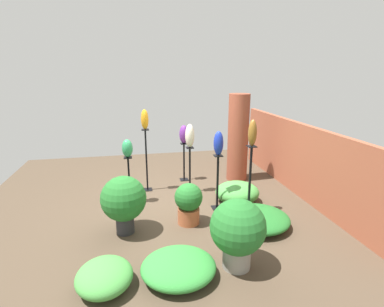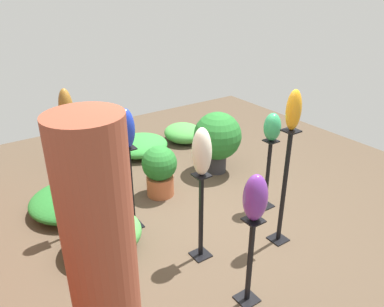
% 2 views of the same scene
% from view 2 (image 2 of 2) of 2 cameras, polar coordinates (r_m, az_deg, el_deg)
% --- Properties ---
extents(ground_plane, '(8.00, 8.00, 0.00)m').
position_cam_2_polar(ground_plane, '(4.91, 0.25, -9.93)').
color(ground_plane, '#4C3D2D').
extents(brick_pillar, '(0.50, 0.50, 2.11)m').
position_cam_2_polar(brick_pillar, '(2.81, -13.64, -14.89)').
color(brick_pillar, brown).
rests_on(brick_pillar, ground).
extents(pedestal_jade, '(0.20, 0.20, 0.98)m').
position_cam_2_polar(pedestal_jade, '(5.04, 11.41, -3.61)').
color(pedestal_jade, black).
rests_on(pedestal_jade, ground).
extents(pedestal_cobalt, '(0.20, 0.20, 1.09)m').
position_cam_2_polar(pedestal_cobalt, '(4.57, -9.18, -5.85)').
color(pedestal_cobalt, black).
rests_on(pedestal_cobalt, ground).
extents(pedestal_ivory, '(0.20, 0.20, 1.03)m').
position_cam_2_polar(pedestal_ivory, '(4.08, 1.37, -10.20)').
color(pedestal_ivory, black).
rests_on(pedestal_ivory, ground).
extents(pedestal_bronze, '(0.20, 0.20, 1.31)m').
position_cam_2_polar(pedestal_bronze, '(4.59, -16.96, -4.99)').
color(pedestal_bronze, black).
rests_on(pedestal_bronze, ground).
extents(pedestal_violet, '(0.20, 0.20, 0.94)m').
position_cam_2_polar(pedestal_violet, '(3.64, 8.77, -16.53)').
color(pedestal_violet, black).
rests_on(pedestal_violet, ground).
extents(pedestal_amber, '(0.20, 0.20, 1.40)m').
position_cam_2_polar(pedestal_amber, '(4.33, 13.78, -5.84)').
color(pedestal_amber, black).
rests_on(pedestal_amber, ground).
extents(art_vase_jade, '(0.22, 0.21, 0.36)m').
position_cam_2_polar(art_vase_jade, '(4.74, 12.14, 3.98)').
color(art_vase_jade, '#2D9356').
rests_on(art_vase_jade, pedestal_jade).
extents(art_vase_cobalt, '(0.20, 0.18, 0.46)m').
position_cam_2_polar(art_vase_cobalt, '(4.21, -9.95, 3.79)').
color(art_vase_cobalt, '#192D9E').
rests_on(art_vase_cobalt, pedestal_cobalt).
extents(art_vase_ivory, '(0.21, 0.19, 0.51)m').
position_cam_2_polar(art_vase_ivory, '(3.66, 1.50, 0.26)').
color(art_vase_ivory, beige).
rests_on(art_vase_ivory, pedestal_ivory).
extents(art_vase_bronze, '(0.17, 0.16, 0.48)m').
position_cam_2_polar(art_vase_bronze, '(4.21, -18.57, 6.24)').
color(art_vase_bronze, brown).
rests_on(art_vase_bronze, pedestal_bronze).
extents(art_vase_violet, '(0.21, 0.22, 0.44)m').
position_cam_2_polar(art_vase_violet, '(3.20, 9.63, -6.67)').
color(art_vase_violet, '#6B2D8C').
rests_on(art_vase_violet, pedestal_violet).
extents(art_vase_amber, '(0.16, 0.16, 0.43)m').
position_cam_2_polar(art_vase_amber, '(3.93, 15.23, 6.40)').
color(art_vase_amber, orange).
rests_on(art_vase_amber, pedestal_amber).
extents(potted_plant_mid_left, '(0.75, 0.75, 0.99)m').
position_cam_2_polar(potted_plant_mid_left, '(5.80, 3.90, 2.45)').
color(potted_plant_mid_left, '#2D2D33').
rests_on(potted_plant_mid_left, ground).
extents(potted_plant_front_left, '(0.76, 0.76, 0.99)m').
position_cam_2_polar(potted_plant_front_left, '(6.14, -14.71, 2.80)').
color(potted_plant_front_left, gray).
rests_on(potted_plant_front_left, ground).
extents(potted_plant_walkway_edge, '(0.49, 0.49, 0.74)m').
position_cam_2_polar(potted_plant_walkway_edge, '(5.25, -4.95, -2.40)').
color(potted_plant_walkway_edge, '#B25B38').
rests_on(potted_plant_walkway_edge, ground).
extents(foliage_bed_east, '(0.84, 0.90, 0.42)m').
position_cam_2_polar(foliage_bed_east, '(4.43, -13.53, -11.85)').
color(foliage_bed_east, '#479942').
rests_on(foliage_bed_east, ground).
extents(foliage_bed_west, '(0.78, 0.70, 0.33)m').
position_cam_2_polar(foliage_bed_west, '(7.08, -1.32, 3.15)').
color(foliage_bed_west, '#479942').
rests_on(foliage_bed_west, ground).
extents(foliage_bed_center, '(1.10, 1.13, 0.28)m').
position_cam_2_polar(foliage_bed_center, '(5.28, -17.68, -6.72)').
color(foliage_bed_center, '#236B28').
rests_on(foliage_bed_center, ground).
extents(foliage_bed_rear, '(0.93, 0.99, 0.30)m').
position_cam_2_polar(foliage_bed_rear, '(6.65, -7.96, 1.23)').
color(foliage_bed_rear, '#338C38').
rests_on(foliage_bed_rear, ground).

